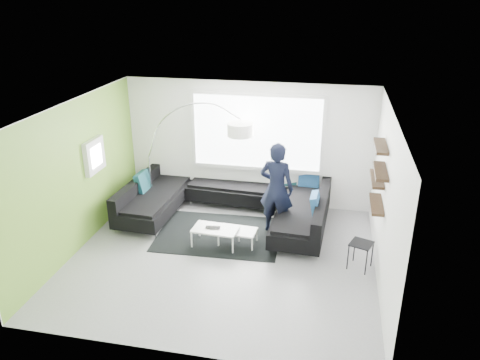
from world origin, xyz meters
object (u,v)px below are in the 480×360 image
side_table (360,255)px  person (276,188)px  sectional_sofa (227,202)px  laptop (213,229)px  coffee_table (227,236)px  arc_lamp (149,157)px

side_table → person: bearing=147.2°
sectional_sofa → person: (1.08, -0.33, 0.55)m
sectional_sofa → person: size_ratio=2.28×
person → laptop: bearing=46.6°
side_table → laptop: side_table is taller
coffee_table → side_table: 2.52m
side_table → arc_lamp: bearing=160.9°
arc_lamp → person: bearing=-8.7°
coffee_table → arc_lamp: bearing=152.0°
coffee_table → laptop: laptop is taller
side_table → coffee_table: bearing=172.7°
sectional_sofa → coffee_table: size_ratio=3.88×
person → laptop: 1.50m
side_table → laptop: (-2.75, 0.22, 0.12)m
arc_lamp → person: (2.86, -0.50, -0.29)m
coffee_table → side_table: side_table is taller
sectional_sofa → laptop: size_ratio=14.32×
sectional_sofa → laptop: bearing=-88.0°
laptop → coffee_table: bearing=15.4°
coffee_table → person: bearing=44.9°
laptop → side_table: bearing=-10.7°
arc_lamp → sectional_sofa: bearing=-4.5°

